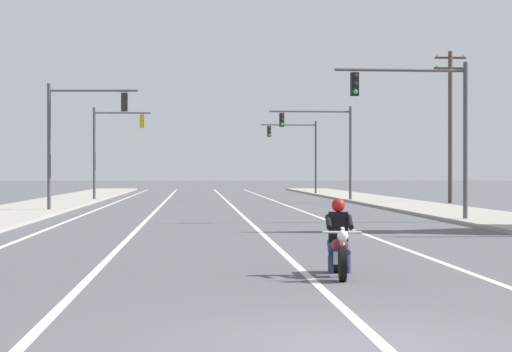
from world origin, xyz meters
TOP-DOWN VIEW (x-y plane):
  - ground_plane at (0.00, 0.00)m, footprint 400.00×400.00m
  - lane_stripe_center at (0.30, 45.00)m, footprint 0.16×100.00m
  - lane_stripe_left at (-3.77, 45.00)m, footprint 0.16×100.00m
  - lane_stripe_right at (3.48, 45.00)m, footprint 0.16×100.00m
  - lane_stripe_far_left at (-6.82, 45.00)m, footprint 0.16×100.00m
  - sidewalk_kerb_right at (10.19, 40.00)m, footprint 4.40×110.00m
  - sidewalk_kerb_left at (-10.19, 40.00)m, footprint 4.40×110.00m
  - motorcycle_with_rider at (0.87, 7.09)m, footprint 0.70×2.19m
  - traffic_signal_near_right at (7.14, 26.26)m, footprint 5.22×0.52m
  - traffic_signal_near_left at (-7.60, 36.59)m, footprint 4.35×0.42m
  - traffic_signal_mid_right at (6.75, 52.36)m, footprint 5.40×0.54m
  - traffic_signal_mid_left at (-7.42, 54.48)m, footprint 3.80×0.37m
  - traffic_signal_far_right at (6.96, 70.66)m, footprint 4.73×0.53m
  - utility_pole_right_far at (13.97, 48.86)m, footprint 2.05×0.26m

SIDE VIEW (x-z plane):
  - ground_plane at x=0.00m, z-range 0.00..0.00m
  - lane_stripe_center at x=0.30m, z-range 0.00..0.01m
  - lane_stripe_left at x=-3.77m, z-range 0.00..0.01m
  - lane_stripe_right at x=3.48m, z-range 0.00..0.01m
  - lane_stripe_far_left at x=-6.82m, z-range 0.00..0.01m
  - sidewalk_kerb_right at x=10.19m, z-range 0.00..0.14m
  - sidewalk_kerb_left at x=-10.19m, z-range 0.00..0.14m
  - motorcycle_with_rider at x=0.87m, z-range -0.14..1.32m
  - traffic_signal_mid_left at x=-7.42m, z-range 0.93..7.13m
  - traffic_signal_near_left at x=-7.60m, z-range 0.96..7.16m
  - traffic_signal_far_right at x=6.96m, z-range 0.99..7.19m
  - traffic_signal_near_right at x=7.14m, z-range 1.02..7.22m
  - traffic_signal_mid_right at x=6.75m, z-range 1.03..7.23m
  - utility_pole_right_far at x=13.97m, z-range 0.35..9.75m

